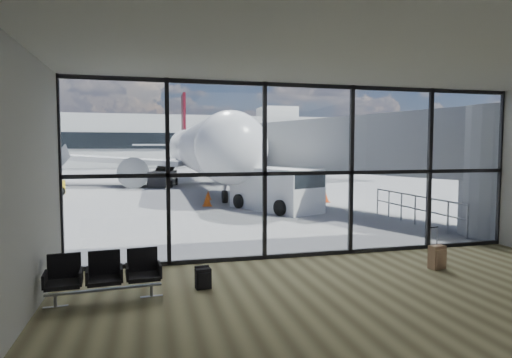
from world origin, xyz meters
name	(u,v)px	position (x,y,z in m)	size (l,w,h in m)	color
ground	(184,173)	(0.00, 40.00, 0.00)	(220.00, 220.00, 0.00)	slate
lounge_shell	(425,161)	(0.00, -4.80, 2.65)	(12.02, 8.01, 4.51)	brown
glass_curtain_wall	(309,171)	(0.00, 0.00, 2.25)	(12.10, 0.12, 4.50)	white
jet_bridge	(354,150)	(4.90, 7.07, 2.76)	(8.00, 16.50, 4.33)	gray
apron_railing	(415,205)	(5.60, 3.50, 0.72)	(0.06, 5.46, 1.11)	gray
far_terminal	(169,140)	(-0.59, 61.97, 4.21)	(80.00, 12.20, 11.00)	beige
tree_3	(11,138)	(-27.00, 72.00, 4.63)	(4.95, 4.95, 7.12)	#382619
tree_4	(49,135)	(-21.00, 72.00, 5.25)	(5.61, 5.61, 8.07)	#382619
tree_5	(85,132)	(-15.00, 72.00, 5.88)	(6.27, 6.27, 9.03)	#382619
seating_row	(105,274)	(-4.88, -2.12, 0.50)	(2.05, 0.73, 0.91)	gray
backpack	(203,278)	(-3.01, -1.95, 0.22)	(0.33, 0.31, 0.46)	black
suitcase	(437,257)	(2.49, -1.90, 0.30)	(0.40, 0.32, 1.00)	#8E6B4F
airliner	(197,149)	(-0.09, 25.19, 2.81)	(30.94, 35.77, 9.22)	silver
service_van	(277,189)	(1.66, 8.30, 1.00)	(3.64, 4.88, 1.94)	white
belt_loader	(163,177)	(-2.97, 22.30, 0.68)	(2.44, 4.60, 2.02)	black
mobile_stairs	(39,187)	(-10.35, 17.03, 0.59)	(2.82, 3.84, 2.46)	gold
traffic_cone_a	(207,200)	(-1.26, 10.50, 0.31)	(0.45, 0.45, 0.64)	#F65A0C
traffic_cone_b	(208,195)	(-0.86, 13.09, 0.24)	(0.36, 0.36, 0.51)	#D84E0B
traffic_cone_c	(325,196)	(5.00, 10.55, 0.32)	(0.47, 0.47, 0.67)	#E43E0C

